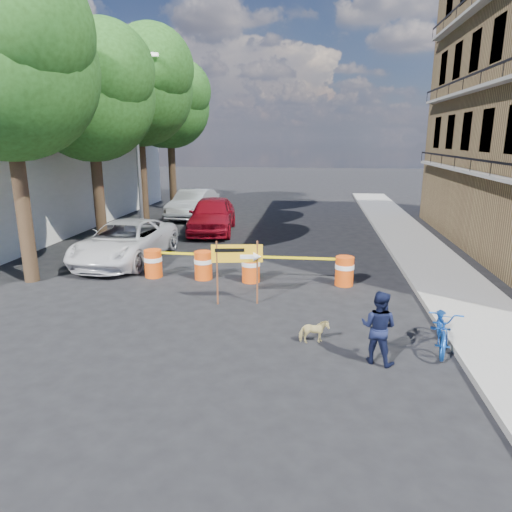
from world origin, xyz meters
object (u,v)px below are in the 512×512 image
(barrel_mid_right, at_px, (251,267))
(pedestrian, at_px, (378,327))
(barrel_mid_left, at_px, (203,265))
(sedan_silver, at_px, (193,204))
(detour_sign, at_px, (243,258))
(sedan_red, at_px, (212,215))
(barrel_far_right, at_px, (344,270))
(dog, at_px, (314,332))
(suv_white, at_px, (125,242))
(barrel_far_left, at_px, (153,263))
(bicycle, at_px, (445,307))

(barrel_mid_right, height_order, pedestrian, pedestrian)
(barrel_mid_left, height_order, pedestrian, pedestrian)
(barrel_mid_right, bearing_deg, barrel_mid_left, 176.19)
(barrel_mid_left, xyz_separation_m, sedan_silver, (-3.34, 11.40, 0.31))
(detour_sign, height_order, sedan_red, detour_sign)
(barrel_far_right, bearing_deg, dog, -102.01)
(sedan_silver, bearing_deg, suv_white, -84.69)
(pedestrian, height_order, dog, pedestrian)
(barrel_mid_right, xyz_separation_m, suv_white, (-4.90, 1.89, 0.26))
(barrel_far_left, height_order, barrel_far_right, same)
(dog, distance_m, sedan_red, 12.68)
(barrel_mid_right, distance_m, sedan_red, 8.02)
(barrel_far_right, bearing_deg, detour_sign, -144.47)
(suv_white, bearing_deg, barrel_mid_left, -25.42)
(dog, bearing_deg, barrel_far_left, 36.06)
(barrel_mid_left, relative_size, bicycle, 0.48)
(barrel_mid_right, height_order, dog, barrel_mid_right)
(barrel_far_left, bearing_deg, bicycle, -28.12)
(bicycle, bearing_deg, barrel_far_left, 163.19)
(barrel_far_left, xyz_separation_m, detour_sign, (3.29, -2.10, 0.81))
(sedan_red, bearing_deg, suv_white, -115.69)
(barrel_far_right, relative_size, sedan_silver, 0.19)
(detour_sign, xyz_separation_m, suv_white, (-4.97, 3.88, -0.55))
(barrel_mid_right, relative_size, detour_sign, 0.51)
(barrel_mid_left, distance_m, bicycle, 7.56)
(barrel_mid_right, distance_m, suv_white, 5.26)
(detour_sign, relative_size, sedan_silver, 0.37)
(barrel_mid_left, xyz_separation_m, pedestrian, (4.80, -5.04, 0.28))
(barrel_far_left, distance_m, sedan_silver, 11.51)
(suv_white, bearing_deg, sedan_silver, 92.74)
(barrel_far_left, relative_size, pedestrian, 0.60)
(barrel_mid_left, bearing_deg, dog, -50.73)
(suv_white, xyz_separation_m, sedan_red, (1.99, 5.58, 0.12))
(detour_sign, bearing_deg, dog, -59.02)
(suv_white, bearing_deg, dog, -38.89)
(pedestrian, bearing_deg, suv_white, -15.20)
(suv_white, bearing_deg, barrel_far_right, -10.79)
(barrel_far_left, distance_m, bicycle, 8.99)
(sedan_red, relative_size, sedan_silver, 1.04)
(detour_sign, distance_m, bicycle, 5.10)
(detour_sign, distance_m, sedan_red, 9.92)
(barrel_far_right, bearing_deg, sedan_silver, 124.13)
(sedan_red, distance_m, sedan_silver, 4.50)
(dog, distance_m, suv_white, 9.22)
(barrel_mid_left, height_order, dog, barrel_mid_left)
(barrel_mid_left, relative_size, dog, 1.41)
(barrel_mid_left, distance_m, pedestrian, 6.96)
(barrel_far_left, bearing_deg, detour_sign, -32.57)
(sedan_silver, bearing_deg, sedan_red, -58.37)
(suv_white, height_order, sedan_silver, sedan_silver)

